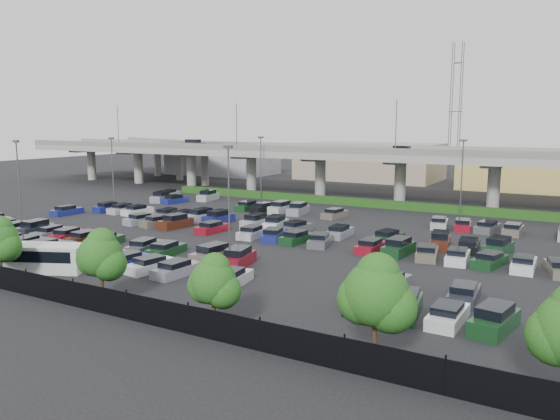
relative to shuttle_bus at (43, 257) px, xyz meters
name	(u,v)px	position (x,y,z in m)	size (l,w,h in m)	color
ground	(270,234)	(8.64, 23.11, -1.27)	(280.00, 280.00, 0.00)	black
overpass	(369,157)	(8.39, 55.08, 5.70)	(150.00, 13.00, 15.80)	gray
on_ramp	(169,148)	(-43.46, 66.16, 5.59)	(50.93, 30.13, 8.80)	gray
hedge	(354,202)	(8.64, 48.11, -0.72)	(66.00, 1.60, 1.10)	#123810
fence	(63,292)	(8.58, -4.89, -0.36)	(70.00, 0.10, 2.00)	black
tree_row	(86,252)	(9.34, -3.41, 2.25)	(65.07, 3.66, 5.94)	#332316
shuttle_bus	(43,257)	(0.00, 0.00, 0.00)	(7.63, 5.15, 2.33)	silver
parked_cars	(234,232)	(6.24, 19.44, -0.66)	(63.16, 41.65, 1.67)	silver
light_poles	(249,176)	(4.51, 25.11, 4.97)	(66.90, 48.38, 10.30)	#4C4D51
distant_buildings	(482,167)	(21.01, 84.93, 2.48)	(138.00, 24.00, 9.00)	gray
comm_tower	(455,109)	(12.64, 97.11, 14.35)	(2.40, 2.40, 30.00)	#4C4D51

